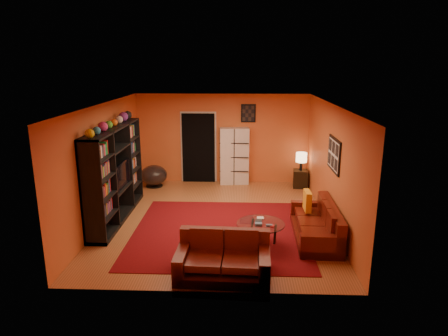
{
  "coord_description": "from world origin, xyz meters",
  "views": [
    {
      "loc": [
        0.5,
        -8.5,
        3.46
      ],
      "look_at": [
        0.16,
        0.1,
        1.18
      ],
      "focal_mm": 32.0,
      "sensor_mm": 36.0,
      "label": 1
    }
  ],
  "objects_px": {
    "sofa": "(319,225)",
    "side_table": "(300,179)",
    "table_lamp": "(301,158)",
    "tv": "(118,175)",
    "storage_cabinet": "(234,156)",
    "bowl_chair": "(154,175)",
    "coffee_table": "(261,226)",
    "entertainment_unit": "(115,174)",
    "loveseat": "(223,258)"
  },
  "relations": [
    {
      "from": "coffee_table",
      "to": "table_lamp",
      "type": "distance_m",
      "value": 4.09
    },
    {
      "from": "entertainment_unit",
      "to": "sofa",
      "type": "relative_size",
      "value": 1.5
    },
    {
      "from": "loveseat",
      "to": "table_lamp",
      "type": "bearing_deg",
      "value": -19.75
    },
    {
      "from": "bowl_chair",
      "to": "tv",
      "type": "bearing_deg",
      "value": -96.92
    },
    {
      "from": "tv",
      "to": "storage_cabinet",
      "type": "bearing_deg",
      "value": -43.39
    },
    {
      "from": "tv",
      "to": "bowl_chair",
      "type": "distance_m",
      "value": 2.45
    },
    {
      "from": "entertainment_unit",
      "to": "bowl_chair",
      "type": "xyz_separation_m",
      "value": [
        0.33,
        2.4,
        -0.72
      ]
    },
    {
      "from": "entertainment_unit",
      "to": "bowl_chair",
      "type": "relative_size",
      "value": 3.94
    },
    {
      "from": "sofa",
      "to": "bowl_chair",
      "type": "xyz_separation_m",
      "value": [
        -4.07,
        3.34,
        0.04
      ]
    },
    {
      "from": "storage_cabinet",
      "to": "coffee_table",
      "type": "bearing_deg",
      "value": -87.73
    },
    {
      "from": "sofa",
      "to": "coffee_table",
      "type": "height_order",
      "value": "sofa"
    },
    {
      "from": "sofa",
      "to": "coffee_table",
      "type": "bearing_deg",
      "value": -159.36
    },
    {
      "from": "table_lamp",
      "to": "sofa",
      "type": "bearing_deg",
      "value": -91.97
    },
    {
      "from": "tv",
      "to": "table_lamp",
      "type": "bearing_deg",
      "value": -61.59
    },
    {
      "from": "sofa",
      "to": "side_table",
      "type": "relative_size",
      "value": 3.99
    },
    {
      "from": "entertainment_unit",
      "to": "table_lamp",
      "type": "relative_size",
      "value": 5.87
    },
    {
      "from": "tv",
      "to": "table_lamp",
      "type": "height_order",
      "value": "tv"
    },
    {
      "from": "tv",
      "to": "side_table",
      "type": "distance_m",
      "value": 5.14
    },
    {
      "from": "loveseat",
      "to": "storage_cabinet",
      "type": "bearing_deg",
      "value": 1.28
    },
    {
      "from": "storage_cabinet",
      "to": "side_table",
      "type": "xyz_separation_m",
      "value": [
        1.9,
        -0.31,
        -0.58
      ]
    },
    {
      "from": "sofa",
      "to": "side_table",
      "type": "distance_m",
      "value": 3.43
    },
    {
      "from": "entertainment_unit",
      "to": "tv",
      "type": "xyz_separation_m",
      "value": [
        0.05,
        0.07,
        -0.05
      ]
    },
    {
      "from": "bowl_chair",
      "to": "side_table",
      "type": "height_order",
      "value": "bowl_chair"
    },
    {
      "from": "table_lamp",
      "to": "entertainment_unit",
      "type": "bearing_deg",
      "value": -151.15
    },
    {
      "from": "side_table",
      "to": "bowl_chair",
      "type": "bearing_deg",
      "value": -178.8
    },
    {
      "from": "storage_cabinet",
      "to": "bowl_chair",
      "type": "xyz_separation_m",
      "value": [
        -2.3,
        -0.4,
        -0.5
      ]
    },
    {
      "from": "sofa",
      "to": "loveseat",
      "type": "bearing_deg",
      "value": -140.04
    },
    {
      "from": "coffee_table",
      "to": "sofa",
      "type": "bearing_deg",
      "value": 18.92
    },
    {
      "from": "tv",
      "to": "table_lamp",
      "type": "relative_size",
      "value": 1.92
    },
    {
      "from": "tv",
      "to": "coffee_table",
      "type": "xyz_separation_m",
      "value": [
        3.15,
        -1.42,
        -0.58
      ]
    },
    {
      "from": "sofa",
      "to": "coffee_table",
      "type": "xyz_separation_m",
      "value": [
        -1.21,
        -0.41,
        0.13
      ]
    },
    {
      "from": "side_table",
      "to": "entertainment_unit",
      "type": "bearing_deg",
      "value": -151.15
    },
    {
      "from": "bowl_chair",
      "to": "side_table",
      "type": "bearing_deg",
      "value": 1.2
    },
    {
      "from": "table_lamp",
      "to": "tv",
      "type": "bearing_deg",
      "value": -151.59
    },
    {
      "from": "sofa",
      "to": "table_lamp",
      "type": "xyz_separation_m",
      "value": [
        0.12,
        3.43,
        0.57
      ]
    },
    {
      "from": "tv",
      "to": "storage_cabinet",
      "type": "height_order",
      "value": "storage_cabinet"
    },
    {
      "from": "sofa",
      "to": "loveseat",
      "type": "distance_m",
      "value": 2.39
    },
    {
      "from": "entertainment_unit",
      "to": "table_lamp",
      "type": "xyz_separation_m",
      "value": [
        4.53,
        2.49,
        -0.19
      ]
    },
    {
      "from": "storage_cabinet",
      "to": "side_table",
      "type": "bearing_deg",
      "value": -14.79
    },
    {
      "from": "sofa",
      "to": "loveseat",
      "type": "xyz_separation_m",
      "value": [
        -1.88,
        -1.48,
        -0.0
      ]
    },
    {
      "from": "loveseat",
      "to": "sofa",
      "type": "bearing_deg",
      "value": -49.36
    },
    {
      "from": "entertainment_unit",
      "to": "loveseat",
      "type": "bearing_deg",
      "value": -43.71
    },
    {
      "from": "tv",
      "to": "bowl_chair",
      "type": "relative_size",
      "value": 1.29
    },
    {
      "from": "entertainment_unit",
      "to": "coffee_table",
      "type": "bearing_deg",
      "value": -22.83
    },
    {
      "from": "coffee_table",
      "to": "side_table",
      "type": "distance_m",
      "value": 4.07
    },
    {
      "from": "side_table",
      "to": "sofa",
      "type": "bearing_deg",
      "value": -91.97
    },
    {
      "from": "tv",
      "to": "entertainment_unit",
      "type": "bearing_deg",
      "value": 144.94
    },
    {
      "from": "loveseat",
      "to": "storage_cabinet",
      "type": "relative_size",
      "value": 0.96
    },
    {
      "from": "side_table",
      "to": "storage_cabinet",
      "type": "bearing_deg",
      "value": 170.78
    },
    {
      "from": "tv",
      "to": "coffee_table",
      "type": "distance_m",
      "value": 3.5
    }
  ]
}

